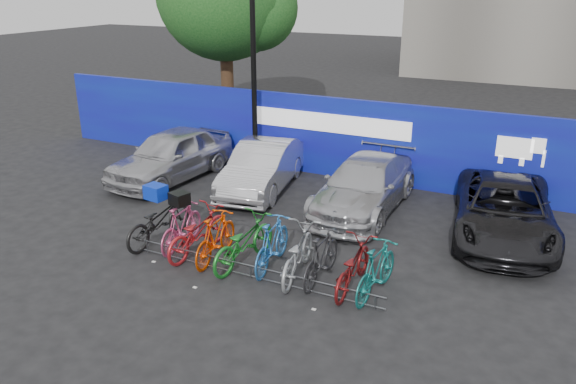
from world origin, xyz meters
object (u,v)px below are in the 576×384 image
Objects in this scene: bike_5 at (272,244)px; bike_9 at (376,270)px; bike_3 at (216,237)px; bike_7 at (321,257)px; bike_4 at (244,242)px; bike_6 at (297,253)px; car_0 at (171,155)px; bike_1 at (181,226)px; car_1 at (262,167)px; bike_2 at (198,232)px; bike_0 at (158,221)px; bike_8 at (352,266)px; bike_rack at (251,271)px; lamppost at (254,65)px; car_2 at (364,185)px; car_3 at (504,210)px.

bike_5 is 2.26m from bike_9.
bike_3 reaches higher than bike_7.
bike_4 is at bearing 9.19° from bike_5.
bike_6 is (0.62, -0.11, -0.03)m from bike_5.
bike_3 is 1.02× the size of bike_7.
bike_1 is at bearing -46.00° from car_0.
car_1 is at bearing -93.37° from bike_1.
bike_3 is 0.90× the size of bike_6.
bike_2 is 1.76m from bike_5.
bike_0 reaches higher than bike_6.
bike_8 is (3.53, 0.05, -0.03)m from bike_2.
bike_6 is (0.80, 0.49, 0.35)m from bike_rack.
bike_4 reaches higher than bike_2.
bike_5 is at bearing -158.38° from bike_4.
lamppost reaches higher than bike_6.
lamppost reaches higher than bike_7.
bike_4 is (0.64, 0.07, -0.00)m from bike_3.
lamppost is 3.58× the size of bike_7.
car_2 is 5.27m from bike_0.
bike_5 is 1.79m from bike_8.
bike_4 is at bearing -76.38° from car_1.
bike_rack is 0.71m from bike_4.
bike_4 reaches higher than bike_7.
lamppost is at bearing -62.25° from bike_6.
bike_9 is (2.85, 0.04, 0.00)m from bike_4.
bike_2 is 1.16m from bike_4.
bike_3 is (2.15, -5.62, -2.75)m from lamppost.
lamppost is 1.49× the size of car_1.
bike_7 is at bearing -50.52° from lamppost.
car_1 is 5.07m from bike_6.
bike_3 is 3.02m from bike_8.
car_3 is 2.33× the size of bike_0.
bike_9 reaches higher than bike_6.
bike_8 is at bearing 174.04° from bike_1.
bike_3 is (-1.91, -4.07, -0.13)m from car_2.
bike_7 is (3.50, -4.05, -0.16)m from car_1.
bike_7 is (1.12, -0.07, -0.03)m from bike_5.
bike_8 is at bearing -130.08° from car_3.
bike_9 is (4.63, -4.09, -0.15)m from car_1.
bike_1 is at bearing -0.43° from bike_7.
bike_0 reaches higher than bike_9.
bike_1 is 0.87× the size of bike_6.
car_1 is 4.16m from bike_2.
bike_5 is at bearing -174.25° from bike_3.
bike_2 is (3.51, -3.76, -0.24)m from car_0.
car_2 reaches higher than bike_8.
bike_4 is at bearing 7.21° from bike_9.
bike_2 is 2.37m from bike_6.
lamppost is 6.79m from bike_4.
bike_0 is at bearing -9.21° from bike_6.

